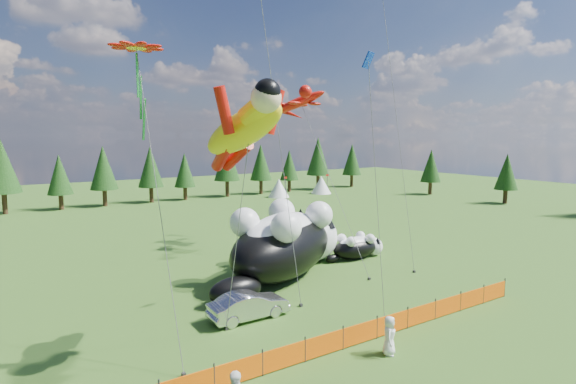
# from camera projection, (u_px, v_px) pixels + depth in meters

# --- Properties ---
(ground) EXTENTS (160.00, 160.00, 0.00)m
(ground) POSITION_uv_depth(u_px,v_px,m) (320.00, 321.00, 22.54)
(ground) COLOR #123609
(ground) RESTS_ON ground
(safety_fence) EXTENTS (22.06, 0.06, 1.10)m
(safety_fence) POSITION_uv_depth(u_px,v_px,m) (360.00, 333.00, 19.97)
(safety_fence) COLOR #262626
(safety_fence) RESTS_ON ground
(tree_line) EXTENTS (90.00, 4.00, 8.00)m
(tree_line) POSITION_uv_depth(u_px,v_px,m) (118.00, 175.00, 59.66)
(tree_line) COLOR black
(tree_line) RESTS_ON ground
(festival_tents) EXTENTS (50.00, 3.20, 2.80)m
(festival_tents) POSITION_uv_depth(u_px,v_px,m) (210.00, 193.00, 61.68)
(festival_tents) COLOR white
(festival_tents) RESTS_ON ground
(cat_large) EXTENTS (12.30, 8.97, 4.84)m
(cat_large) POSITION_uv_depth(u_px,v_px,m) (287.00, 241.00, 29.66)
(cat_large) COLOR black
(cat_large) RESTS_ON ground
(cat_small) EXTENTS (5.25, 1.93, 1.90)m
(cat_small) POSITION_uv_depth(u_px,v_px,m) (358.00, 246.00, 33.96)
(cat_small) COLOR black
(cat_small) RESTS_ON ground
(car) EXTENTS (4.16, 1.48, 1.37)m
(car) POSITION_uv_depth(u_px,v_px,m) (249.00, 305.00, 22.74)
(car) COLOR silver
(car) RESTS_ON ground
(spectator_e) EXTENTS (0.97, 0.95, 1.69)m
(spectator_e) POSITION_uv_depth(u_px,v_px,m) (389.00, 336.00, 18.96)
(spectator_e) COLOR white
(spectator_e) RESTS_ON ground
(superhero_kite) EXTENTS (5.62, 5.84, 11.71)m
(superhero_kite) POSITION_uv_depth(u_px,v_px,m) (243.00, 129.00, 17.68)
(superhero_kite) COLOR yellow
(superhero_kite) RESTS_ON ground
(gecko_kite) EXTENTS (6.73, 14.31, 15.88)m
(gecko_kite) POSITION_uv_depth(u_px,v_px,m) (298.00, 103.00, 37.02)
(gecko_kite) COLOR red
(gecko_kite) RESTS_ON ground
(flower_kite) EXTENTS (2.81, 6.46, 13.91)m
(flower_kite) POSITION_uv_depth(u_px,v_px,m) (137.00, 51.00, 19.84)
(flower_kite) COLOR red
(flower_kite) RESTS_ON ground
(diamond_kite_c) EXTENTS (1.42, 2.75, 13.86)m
(diamond_kite_c) POSITION_uv_depth(u_px,v_px,m) (369.00, 68.00, 22.56)
(diamond_kite_c) COLOR #0C34BB
(diamond_kite_c) RESTS_ON ground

